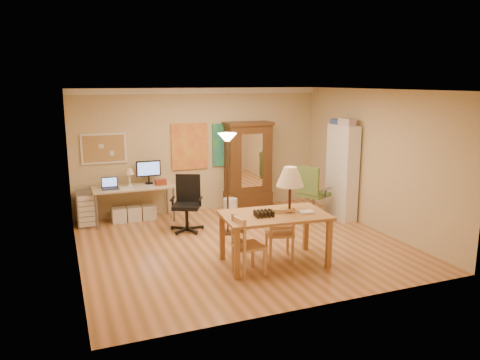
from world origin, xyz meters
name	(u,v)px	position (x,y,z in m)	size (l,w,h in m)	color
floor	(242,245)	(0.00, 0.00, 0.00)	(5.50, 5.50, 0.00)	#905F33
crown_molding	(200,91)	(0.00, 2.46, 2.64)	(5.50, 0.08, 0.12)	white
corkboard	(104,148)	(-2.05, 2.47, 1.50)	(0.90, 0.04, 0.62)	#9D754A
art_panel_left	(190,146)	(-0.25, 2.47, 1.45)	(0.80, 0.04, 1.00)	yellow
art_panel_right	(229,144)	(0.65, 2.47, 1.45)	(0.75, 0.04, 0.95)	teal
dining_table	(280,203)	(0.25, -0.97, 0.97)	(1.70, 1.10, 1.53)	olive
ladder_chair_back	(280,234)	(0.31, -0.86, 0.42)	(0.50, 0.48, 0.90)	tan
ladder_chair_left	(247,247)	(-0.41, -1.21, 0.43)	(0.45, 0.47, 0.91)	tan
torchiere_lamp	(227,154)	(-0.02, 0.69, 1.53)	(0.35, 0.35, 1.91)	#402A19
computer_desk	(135,200)	(-1.52, 2.16, 0.45)	(1.62, 0.71, 1.22)	tan
office_chair_black	(187,216)	(-0.69, 1.14, 0.29)	(0.66, 0.66, 1.08)	black
office_chair_green	(313,205)	(1.95, 0.92, 0.31)	(0.71, 0.71, 1.15)	slate
drawer_cart	(86,209)	(-2.49, 2.18, 0.35)	(0.35, 0.42, 0.71)	slate
armoire	(248,171)	(1.03, 2.24, 0.85)	(1.06, 0.51, 1.96)	#39220F
bookshelf	(342,172)	(2.55, 0.79, 0.98)	(0.29, 0.79, 1.97)	white
wastebin	(230,207)	(0.43, 1.77, 0.19)	(0.31, 0.31, 0.38)	silver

